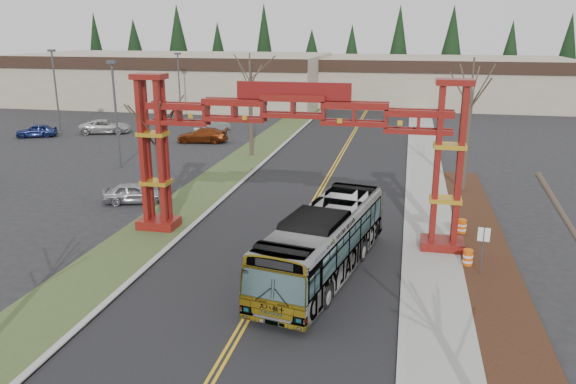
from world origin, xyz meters
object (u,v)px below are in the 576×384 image
(barrel_north, at_px, (455,227))
(retail_building_east, at_px, (438,81))
(retail_building_west, at_px, (174,79))
(parked_car_far_b, at_px, (106,126))
(transit_bus, at_px, (323,242))
(parked_car_far_a, at_px, (212,126))
(bare_tree_median_mid, at_px, (157,133))
(parked_car_mid_a, at_px, (202,135))
(parked_car_near_a, at_px, (135,193))
(street_sign, at_px, (483,242))
(barrel_mid, at_px, (462,227))
(parked_car_mid_b, at_px, (36,131))
(barrel_south, at_px, (468,258))
(silver_sedan, at_px, (339,200))
(bare_tree_right_far, at_px, (471,93))
(bare_tree_median_far, at_px, (250,80))
(light_pole_far, at_px, (179,82))
(gateway_arch, at_px, (293,132))
(light_pole_mid, at_px, (55,85))
(light_pole_near, at_px, (115,107))

(barrel_north, bearing_deg, retail_building_east, 88.89)
(retail_building_west, relative_size, parked_car_far_b, 8.44)
(transit_bus, relative_size, parked_car_far_a, 2.68)
(retail_building_east, distance_m, bare_tree_median_mid, 63.98)
(parked_car_far_b, bearing_deg, parked_car_mid_a, -120.42)
(barrel_north, bearing_deg, parked_car_near_a, 175.30)
(street_sign, distance_m, barrel_mid, 5.75)
(parked_car_mid_b, xyz_separation_m, barrel_south, (42.24, -25.95, -0.25))
(retail_building_west, distance_m, parked_car_far_b, 26.58)
(silver_sedan, bearing_deg, bare_tree_right_far, 42.00)
(bare_tree_median_far, bearing_deg, light_pole_far, 128.20)
(bare_tree_median_far, height_order, barrel_south, bare_tree_median_far)
(bare_tree_median_far, bearing_deg, retail_building_west, 122.88)
(gateway_arch, distance_m, bare_tree_median_mid, 8.03)
(light_pole_mid, bearing_deg, barrel_north, -31.00)
(parked_car_mid_a, distance_m, street_sign, 36.97)
(retail_building_east, height_order, parked_car_near_a, retail_building_east)
(bare_tree_median_far, distance_m, street_sign, 29.31)
(parked_car_near_a, distance_m, light_pole_far, 36.06)
(gateway_arch, relative_size, bare_tree_right_far, 1.94)
(gateway_arch, distance_m, retail_building_west, 61.78)
(parked_car_far_a, distance_m, street_sign, 42.05)
(parked_car_far_a, distance_m, barrel_mid, 37.45)
(parked_car_mid_a, height_order, barrel_mid, parked_car_mid_a)
(silver_sedan, bearing_deg, street_sign, -42.77)
(retail_building_east, xyz_separation_m, parked_car_mid_a, (-24.62, -37.00, -2.76))
(parked_car_mid_a, height_order, street_sign, street_sign)
(parked_car_near_a, xyz_separation_m, barrel_north, (20.56, -1.69, -0.24))
(gateway_arch, relative_size, parked_car_far_b, 3.34)
(transit_bus, height_order, silver_sedan, transit_bus)
(bare_tree_median_mid, bearing_deg, parked_car_near_a, 134.63)
(barrel_south, bearing_deg, silver_sedan, 133.62)
(parked_car_far_b, xyz_separation_m, street_sign, (36.69, -30.65, 0.98))
(light_pole_near, height_order, street_sign, light_pole_near)
(parked_car_far_a, height_order, bare_tree_right_far, bare_tree_right_far)
(gateway_arch, height_order, light_pole_near, gateway_arch)
(retail_building_east, relative_size, barrel_north, 41.72)
(bare_tree_median_mid, relative_size, barrel_north, 8.43)
(silver_sedan, xyz_separation_m, light_pole_near, (-19.29, 7.39, 4.42))
(bare_tree_median_mid, bearing_deg, barrel_mid, 6.85)
(silver_sedan, distance_m, barrel_north, 7.67)
(parked_car_mid_a, xyz_separation_m, bare_tree_median_far, (6.62, -5.03, 6.07))
(parked_car_far_a, relative_size, light_pole_mid, 0.48)
(transit_bus, bearing_deg, retail_building_west, 129.97)
(parked_car_near_a, bearing_deg, retail_building_west, 2.70)
(retail_building_west, bearing_deg, bare_tree_right_far, -46.48)
(bare_tree_right_far, distance_m, light_pole_far, 42.15)
(parked_car_far_b, relative_size, bare_tree_median_mid, 0.71)
(retail_building_east, bearing_deg, light_pole_near, -119.34)
(street_sign, bearing_deg, parked_car_mid_b, 147.80)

